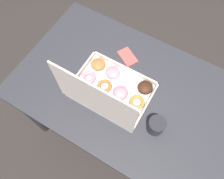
{
  "coord_description": "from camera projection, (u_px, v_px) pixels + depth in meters",
  "views": [
    {
      "loc": [
        -0.18,
        0.46,
        1.78
      ],
      "look_at": [
        0.06,
        0.05,
        0.77
      ],
      "focal_mm": 35.0,
      "sensor_mm": 36.0,
      "label": 1
    }
  ],
  "objects": [
    {
      "name": "paper_napkin",
      "position": [
        127.0,
        57.0,
        1.22
      ],
      "size": [
        0.13,
        0.12,
        0.01
      ],
      "color": "#CC4C47",
      "rests_on": "dining_table"
    },
    {
      "name": "coffee_mug",
      "position": [
        156.0,
        125.0,
        1.01
      ],
      "size": [
        0.08,
        0.08,
        0.09
      ],
      "color": "#232328",
      "rests_on": "dining_table"
    },
    {
      "name": "donut_box",
      "position": [
        109.0,
        92.0,
        1.07
      ],
      "size": [
        0.39,
        0.29,
        0.33
      ],
      "color": "white",
      "rests_on": "dining_table"
    },
    {
      "name": "dining_table",
      "position": [
        125.0,
        97.0,
        1.24
      ],
      "size": [
        1.17,
        0.75,
        0.75
      ],
      "color": "#2D2D33",
      "rests_on": "ground_plane"
    },
    {
      "name": "ground_plane",
      "position": [
        121.0,
        127.0,
        1.82
      ],
      "size": [
        8.0,
        8.0,
        0.0
      ],
      "primitive_type": "plane",
      "color": "#2D2826"
    }
  ]
}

